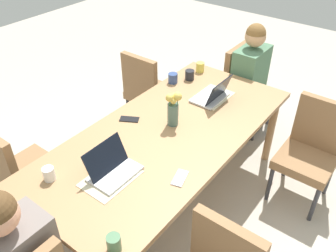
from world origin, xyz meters
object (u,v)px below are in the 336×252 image
laptop_head_left_left_mid (112,169)px  coffee_mug_near_left (190,75)px  dining_table (168,139)px  laptop_head_right_left_near (213,95)px  flower_vase (173,107)px  phone_black (129,119)px  chair_head_right_left_near (244,85)px  chair_far_right_near (18,168)px  coffee_mug_near_right (49,174)px  coffee_mug_centre_left (200,67)px  coffee_mug_centre_right (173,78)px  chair_far_right_far (147,89)px  coffee_mug_far_left (114,243)px  phone_silver (180,178)px  person_head_right_left_near (248,87)px  chair_near_left_far (311,148)px

laptop_head_left_left_mid → coffee_mug_near_left: laptop_head_left_left_mid is taller
dining_table → laptop_head_right_left_near: (0.59, -0.03, 0.11)m
flower_vase → laptop_head_right_left_near: (0.49, -0.06, -0.11)m
dining_table → phone_black: (-0.06, 0.34, 0.07)m
chair_head_right_left_near → laptop_head_left_left_mid: laptop_head_left_left_mid is taller
chair_far_right_near → laptop_head_left_left_mid: size_ratio=2.81×
coffee_mug_near_right → coffee_mug_centre_left: bearing=1.8°
dining_table → coffee_mug_near_right: 0.92m
laptop_head_left_left_mid → coffee_mug_centre_left: 1.59m
chair_head_right_left_near → coffee_mug_near_left: bearing=156.7°
coffee_mug_near_right → coffee_mug_centre_left: (1.83, 0.06, 0.00)m
laptop_head_right_left_near → coffee_mug_centre_right: laptop_head_right_left_near is taller
flower_vase → laptop_head_right_left_near: size_ratio=0.89×
chair_far_right_far → phone_black: (-0.78, -0.48, 0.25)m
coffee_mug_near_left → coffee_mug_centre_right: (-0.15, 0.09, -0.00)m
laptop_head_left_left_mid → coffee_mug_centre_left: laptop_head_left_left_mid is taller
coffee_mug_centre_right → laptop_head_left_left_mid: bearing=-161.1°
coffee_mug_far_left → coffee_mug_centre_left: bearing=21.0°
phone_silver → coffee_mug_near_right: bearing=111.6°
laptop_head_right_left_near → coffee_mug_centre_right: bearing=85.3°
laptop_head_left_left_mid → coffee_mug_near_left: size_ratio=3.49×
flower_vase → chair_far_right_far: bearing=51.9°
laptop_head_right_left_near → coffee_mug_near_right: 1.49m
chair_head_right_left_near → person_head_right_left_near: (-0.06, -0.07, 0.03)m
dining_table → laptop_head_left_left_mid: size_ratio=6.94×
laptop_head_left_left_mid → chair_near_left_far: bearing=-32.5°
coffee_mug_centre_right → phone_silver: (-0.98, -0.79, -0.04)m
person_head_right_left_near → laptop_head_left_left_mid: bearing=179.4°
chair_head_right_left_near → person_head_right_left_near: size_ratio=0.75×
chair_far_right_near → coffee_mug_far_left: (-0.17, -1.23, 0.30)m
laptop_head_left_left_mid → coffee_mug_near_right: size_ratio=3.49×
chair_far_right_far → coffee_mug_near_right: 1.70m
flower_vase → coffee_mug_near_right: (-0.96, 0.26, -0.11)m
laptop_head_right_left_near → dining_table: bearing=177.2°
chair_head_right_left_near → coffee_mug_near_left: 0.75m
chair_far_right_near → coffee_mug_centre_right: 1.52m
flower_vase → coffee_mug_centre_right: bearing=36.8°
chair_far_right_near → coffee_mug_centre_left: chair_far_right_near is taller
laptop_head_right_left_near → phone_silver: size_ratio=2.13×
chair_head_right_left_near → coffee_mug_far_left: bearing=-169.0°
laptop_head_left_left_mid → dining_table: bearing=-0.8°
phone_black → coffee_mug_near_right: bearing=63.5°
chair_near_left_far → laptop_head_left_left_mid: bearing=147.5°
chair_near_left_far → laptop_head_right_left_near: laptop_head_right_left_near is taller
chair_head_right_left_near → phone_black: size_ratio=6.00×
chair_far_right_far → coffee_mug_far_left: bearing=-144.4°
phone_black → phone_silver: 0.76m
coffee_mug_centre_left → phone_black: bearing=-179.5°
flower_vase → coffee_mug_far_left: bearing=-158.3°
flower_vase → coffee_mug_centre_left: size_ratio=3.01×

